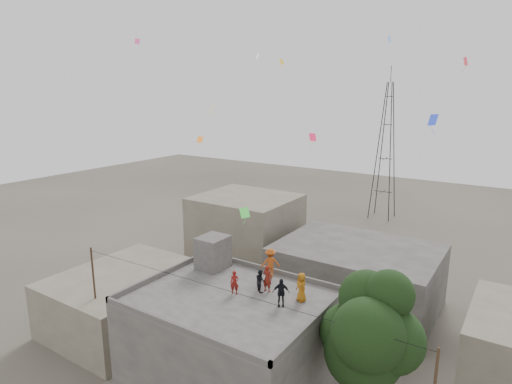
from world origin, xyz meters
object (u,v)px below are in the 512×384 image
transmission_tower (386,151)px  person_red_adult (267,278)px  stair_head_box (213,252)px  person_dark_adult (281,292)px  tree (369,334)px

transmission_tower → person_red_adult: size_ratio=13.19×
stair_head_box → person_red_adult: stair_head_box is taller
person_dark_adult → person_red_adult: bearing=111.4°
person_red_adult → person_dark_adult: bearing=146.2°
tree → transmission_tower: bearing=106.1°
transmission_tower → person_red_adult: transmission_tower is taller
transmission_tower → person_dark_adult: bearing=-80.3°
tree → transmission_tower: 41.12m
transmission_tower → person_dark_adult: (6.74, -39.34, -2.23)m
person_red_adult → person_dark_adult: (1.44, -1.02, -0.02)m
stair_head_box → transmission_tower: 37.46m
transmission_tower → person_dark_adult: 39.97m
tree → person_red_adult: bearing=169.9°
stair_head_box → tree: size_ratio=0.22×
tree → stair_head_box: bearing=169.3°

